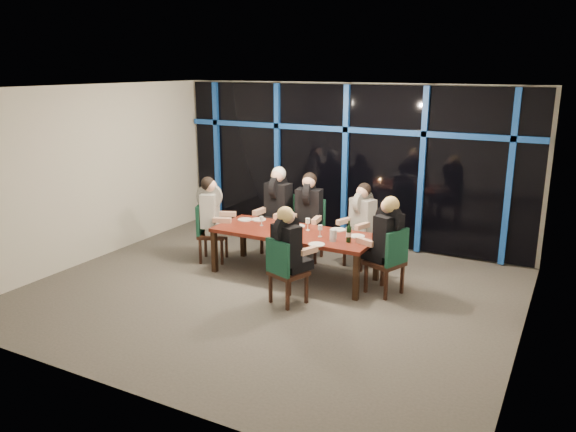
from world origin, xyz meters
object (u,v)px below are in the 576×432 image
at_px(chair_end_left, 208,229).
at_px(diner_far_right, 361,213).
at_px(diner_far_mid, 308,204).
at_px(chair_far_mid, 310,226).
at_px(wine_bottle, 349,234).
at_px(dining_table, 294,235).
at_px(chair_far_right, 364,234).
at_px(water_pitcher, 333,235).
at_px(chair_far_left, 280,220).
at_px(chair_end_right, 390,258).
at_px(diner_far_left, 277,198).
at_px(diner_end_right, 387,231).
at_px(chair_near_mid, 284,268).
at_px(diner_near_mid, 288,241).
at_px(diner_end_left, 212,207).

height_order(chair_end_left, diner_far_right, diner_far_right).
distance_m(chair_end_left, diner_far_mid, 1.79).
xyz_separation_m(chair_far_mid, wine_bottle, (1.14, -1.04, 0.29)).
relative_size(chair_end_left, wine_bottle, 3.07).
relative_size(dining_table, diner_far_right, 2.73).
relative_size(chair_far_right, chair_end_left, 0.97).
xyz_separation_m(dining_table, wine_bottle, (0.98, -0.12, 0.20)).
xyz_separation_m(chair_far_mid, water_pitcher, (0.92, -1.11, 0.26)).
xyz_separation_m(chair_far_left, chair_end_right, (2.39, -1.01, -0.03)).
bearing_deg(chair_end_left, diner_far_left, -65.00).
xyz_separation_m(chair_far_right, diner_end_right, (0.71, -1.00, 0.43)).
xyz_separation_m(chair_far_left, wine_bottle, (1.77, -1.10, 0.28)).
height_order(chair_far_left, chair_far_right, chair_far_left).
height_order(chair_far_mid, chair_end_right, chair_far_mid).
bearing_deg(wine_bottle, diner_far_left, 150.44).
relative_size(chair_near_mid, diner_near_mid, 1.03).
bearing_deg(chair_far_left, chair_far_right, 5.50).
distance_m(chair_far_left, wine_bottle, 2.10).
xyz_separation_m(chair_far_right, chair_end_right, (0.79, -1.03, 0.02)).
xyz_separation_m(chair_end_right, diner_far_mid, (-1.75, 0.87, 0.43)).
bearing_deg(chair_near_mid, diner_end_left, -8.52).
distance_m(diner_far_mid, diner_near_mid, 1.92).
distance_m(diner_far_left, diner_near_mid, 2.25).
distance_m(chair_far_left, diner_end_left, 1.31).
height_order(chair_far_left, diner_far_right, diner_far_right).
distance_m(chair_far_mid, chair_far_right, 0.98).
bearing_deg(water_pitcher, chair_end_right, 32.29).
relative_size(diner_end_right, diner_near_mid, 1.04).
bearing_deg(diner_far_mid, chair_near_mid, -81.97).
distance_m(chair_end_left, water_pitcher, 2.43).
xyz_separation_m(chair_end_right, diner_end_left, (-3.18, 0.03, 0.40)).
distance_m(diner_end_right, diner_near_mid, 1.48).
height_order(diner_end_left, water_pitcher, diner_end_left).
distance_m(diner_far_mid, wine_bottle, 1.48).
distance_m(dining_table, diner_far_left, 1.25).
bearing_deg(diner_far_right, chair_near_mid, -81.54).
relative_size(chair_far_mid, chair_far_right, 1.07).
height_order(diner_far_mid, wine_bottle, diner_far_mid).
relative_size(chair_end_left, chair_end_right, 0.99).
bearing_deg(dining_table, diner_far_left, 131.90).
distance_m(chair_far_right, water_pitcher, 1.23).
relative_size(diner_far_left, diner_near_mid, 1.10).
xyz_separation_m(chair_far_left, diner_end_left, (-0.78, -0.98, 0.37)).
relative_size(diner_far_mid, wine_bottle, 3.09).
bearing_deg(chair_far_mid, chair_end_right, -36.41).
bearing_deg(chair_far_mid, dining_table, -87.85).
xyz_separation_m(dining_table, diner_near_mid, (0.42, -0.99, 0.25)).
distance_m(chair_end_right, chair_near_mid, 1.59).
bearing_deg(diner_far_mid, chair_end_left, -158.01).
bearing_deg(diner_end_left, water_pitcher, -116.63).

